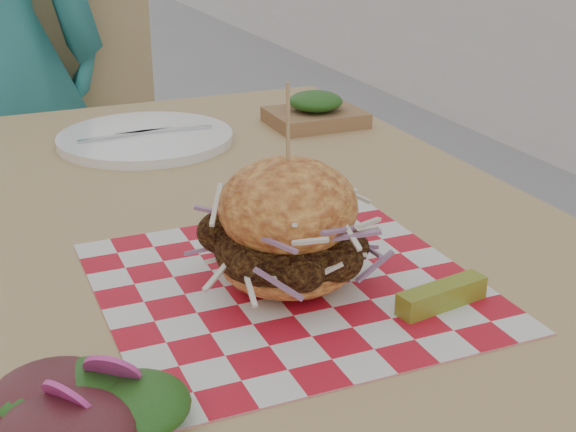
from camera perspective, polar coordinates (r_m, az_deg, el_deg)
name	(u,v)px	position (r m, az deg, el deg)	size (l,w,h in m)	color
patio_table	(219,282)	(0.98, -4.90, -4.71)	(0.80, 1.20, 0.75)	tan
patio_chair	(77,143)	(1.99, -14.78, 5.07)	(0.45, 0.46, 0.95)	tan
paper_liner	(288,285)	(0.80, 0.00, -4.94)	(0.36, 0.36, 0.00)	red
sandwich	(288,232)	(0.77, 0.00, -1.16)	(0.18, 0.18, 0.20)	#EE9D43
pickle_spear	(442,296)	(0.76, 10.89, -5.59)	(0.10, 0.02, 0.02)	olive
side_salad	(100,414)	(0.61, -13.25, -13.54)	(0.14, 0.14, 0.05)	#3F1419
place_setting	(145,138)	(1.26, -10.10, 5.47)	(0.27, 0.27, 0.02)	white
kraft_tray	(315,111)	(1.34, 1.96, 7.44)	(0.15, 0.12, 0.06)	olive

